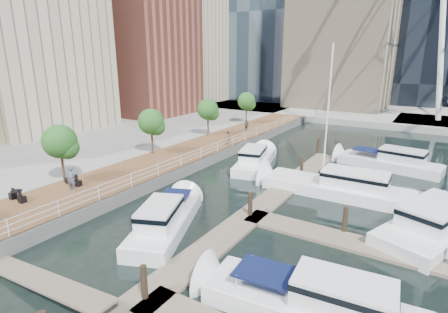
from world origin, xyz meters
The scene contains 14 objects.
ground centered at (0.00, 0.00, 0.00)m, with size 520.00×520.00×0.00m, color black.
boardwalk centered at (-9.00, 15.00, 0.50)m, with size 6.00×60.00×1.00m, color brown.
seawall centered at (-6.00, 15.00, 0.50)m, with size 0.25×60.00×1.00m, color #595954.
land_inland centered at (-36.00, 15.00, 0.50)m, with size 48.00×90.00×1.00m, color gray.
land_far centered at (0.00, 102.00, 0.50)m, with size 200.00×114.00×1.00m, color gray.
pier centered at (14.00, 52.00, 0.50)m, with size 14.00×12.00×1.00m, color gray.
railing centered at (-6.10, 15.00, 1.52)m, with size 0.10×60.00×1.05m, color white, non-canonical shape.
floating_docks centered at (7.97, 9.98, 0.49)m, with size 16.00×34.00×2.60m.
midrise_condos centered at (-33.57, 26.82, 13.42)m, with size 19.00×67.00×28.00m.
street_trees centered at (-11.40, 14.00, 4.29)m, with size 2.60×42.60×4.60m.
pedestrian_near centered at (-9.19, 3.12, 1.94)m, with size 0.69×0.45×1.88m, color #4E5669.
pedestrian_mid centered at (-6.91, 21.35, 1.81)m, with size 0.79×0.61×1.62m, color #7D6B56.
pedestrian_far centered at (-8.49, 28.74, 1.77)m, with size 0.91×0.38×1.55m, color #353B43.
moored_yachts centered at (7.09, 13.69, 0.00)m, with size 22.49×36.78×11.50m.
Camera 1 is at (12.98, -11.37, 10.51)m, focal length 28.00 mm.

